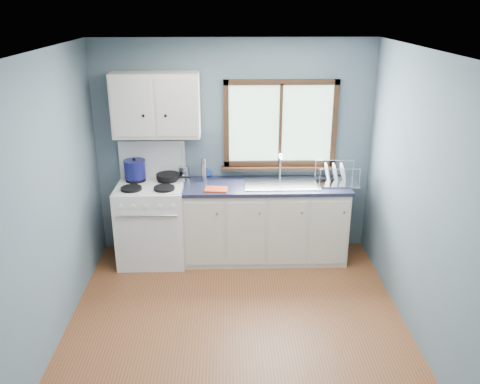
{
  "coord_description": "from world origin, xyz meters",
  "views": [
    {
      "loc": [
        -0.07,
        -3.91,
        2.87
      ],
      "look_at": [
        0.05,
        0.9,
        1.05
      ],
      "focal_mm": 38.0,
      "sensor_mm": 36.0,
      "label": 1
    }
  ],
  "objects_px": {
    "base_cabinets": "(265,225)",
    "sink": "(281,189)",
    "gas_range": "(152,220)",
    "skillet": "(168,176)",
    "stockpot": "(135,169)",
    "dish_rack": "(336,178)",
    "thermos": "(204,169)",
    "utensil_crock": "(184,173)"
  },
  "relations": [
    {
      "from": "skillet",
      "to": "thermos",
      "type": "xyz_separation_m",
      "value": [
        0.41,
        0.03,
        0.07
      ]
    },
    {
      "from": "base_cabinets",
      "to": "skillet",
      "type": "distance_m",
      "value": 1.26
    },
    {
      "from": "base_cabinets",
      "to": "thermos",
      "type": "bearing_deg",
      "value": 168.68
    },
    {
      "from": "gas_range",
      "to": "base_cabinets",
      "type": "bearing_deg",
      "value": 0.82
    },
    {
      "from": "sink",
      "to": "thermos",
      "type": "relative_size",
      "value": 3.13
    },
    {
      "from": "sink",
      "to": "stockpot",
      "type": "bearing_deg",
      "value": 175.43
    },
    {
      "from": "stockpot",
      "to": "utensil_crock",
      "type": "xyz_separation_m",
      "value": [
        0.56,
        0.07,
        -0.07
      ]
    },
    {
      "from": "thermos",
      "to": "dish_rack",
      "type": "relative_size",
      "value": 0.57
    },
    {
      "from": "utensil_crock",
      "to": "thermos",
      "type": "relative_size",
      "value": 1.44
    },
    {
      "from": "gas_range",
      "to": "stockpot",
      "type": "height_order",
      "value": "gas_range"
    },
    {
      "from": "dish_rack",
      "to": "skillet",
      "type": "bearing_deg",
      "value": 178.12
    },
    {
      "from": "skillet",
      "to": "dish_rack",
      "type": "distance_m",
      "value": 1.91
    },
    {
      "from": "gas_range",
      "to": "thermos",
      "type": "xyz_separation_m",
      "value": [
        0.6,
        0.16,
        0.56
      ]
    },
    {
      "from": "utensil_crock",
      "to": "sink",
      "type": "bearing_deg",
      "value": -10.15
    },
    {
      "from": "base_cabinets",
      "to": "sink",
      "type": "distance_m",
      "value": 0.48
    },
    {
      "from": "base_cabinets",
      "to": "sink",
      "type": "xyz_separation_m",
      "value": [
        0.18,
        -0.0,
        0.45
      ]
    },
    {
      "from": "gas_range",
      "to": "skillet",
      "type": "relative_size",
      "value": 3.25
    },
    {
      "from": "dish_rack",
      "to": "sink",
      "type": "bearing_deg",
      "value": -177.41
    },
    {
      "from": "sink",
      "to": "stockpot",
      "type": "distance_m",
      "value": 1.69
    },
    {
      "from": "base_cabinets",
      "to": "thermos",
      "type": "xyz_separation_m",
      "value": [
        -0.7,
        0.14,
        0.64
      ]
    },
    {
      "from": "base_cabinets",
      "to": "sink",
      "type": "height_order",
      "value": "sink"
    },
    {
      "from": "base_cabinets",
      "to": "sink",
      "type": "relative_size",
      "value": 2.2
    },
    {
      "from": "skillet",
      "to": "utensil_crock",
      "type": "xyz_separation_m",
      "value": [
        0.18,
        0.09,
        0.01
      ]
    },
    {
      "from": "sink",
      "to": "utensil_crock",
      "type": "distance_m",
      "value": 1.14
    },
    {
      "from": "sink",
      "to": "dish_rack",
      "type": "distance_m",
      "value": 0.63
    },
    {
      "from": "sink",
      "to": "utensil_crock",
      "type": "relative_size",
      "value": 2.18
    },
    {
      "from": "gas_range",
      "to": "sink",
      "type": "xyz_separation_m",
      "value": [
        1.49,
        0.02,
        0.37
      ]
    },
    {
      "from": "stockpot",
      "to": "gas_range",
      "type": "bearing_deg",
      "value": -39.42
    },
    {
      "from": "gas_range",
      "to": "dish_rack",
      "type": "bearing_deg",
      "value": 0.96
    },
    {
      "from": "gas_range",
      "to": "base_cabinets",
      "type": "xyz_separation_m",
      "value": [
        1.31,
        0.02,
        -0.08
      ]
    },
    {
      "from": "base_cabinets",
      "to": "stockpot",
      "type": "height_order",
      "value": "stockpot"
    },
    {
      "from": "gas_range",
      "to": "skillet",
      "type": "distance_m",
      "value": 0.55
    },
    {
      "from": "base_cabinets",
      "to": "dish_rack",
      "type": "distance_m",
      "value": 0.98
    },
    {
      "from": "utensil_crock",
      "to": "gas_range",
      "type": "bearing_deg",
      "value": -149.74
    },
    {
      "from": "base_cabinets",
      "to": "sink",
      "type": "bearing_deg",
      "value": -0.13
    },
    {
      "from": "thermos",
      "to": "skillet",
      "type": "bearing_deg",
      "value": -176.19
    },
    {
      "from": "gas_range",
      "to": "skillet",
      "type": "bearing_deg",
      "value": 34.37
    },
    {
      "from": "gas_range",
      "to": "base_cabinets",
      "type": "distance_m",
      "value": 1.31
    },
    {
      "from": "skillet",
      "to": "thermos",
      "type": "height_order",
      "value": "thermos"
    },
    {
      "from": "sink",
      "to": "stockpot",
      "type": "relative_size",
      "value": 2.64
    },
    {
      "from": "gas_range",
      "to": "base_cabinets",
      "type": "height_order",
      "value": "gas_range"
    },
    {
      "from": "thermos",
      "to": "base_cabinets",
      "type": "bearing_deg",
      "value": -11.32
    }
  ]
}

